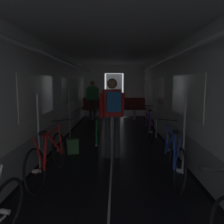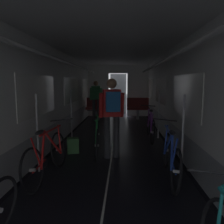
# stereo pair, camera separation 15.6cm
# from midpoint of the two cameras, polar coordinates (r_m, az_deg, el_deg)

# --- Properties ---
(train_car_shell) EXTENTS (3.14, 12.34, 2.57)m
(train_car_shell) POSITION_cam_midpoint_polar(r_m,az_deg,el_deg) (5.29, -0.77, 8.59)
(train_car_shell) COLOR black
(train_car_shell) RESTS_ON ground
(bench_seat_far_left) EXTENTS (0.98, 0.51, 0.95)m
(bench_seat_far_left) POSITION_cam_midpoint_polar(r_m,az_deg,el_deg) (9.88, -5.22, 1.47)
(bench_seat_far_left) COLOR gray
(bench_seat_far_left) RESTS_ON ground
(bench_seat_far_right) EXTENTS (0.98, 0.51, 0.95)m
(bench_seat_far_right) POSITION_cam_midpoint_polar(r_m,az_deg,el_deg) (9.85, 5.25, 1.45)
(bench_seat_far_right) COLOR gray
(bench_seat_far_right) RESTS_ON ground
(bicycle_purple) EXTENTS (0.44, 1.69, 0.94)m
(bicycle_purple) POSITION_cam_midpoint_polar(r_m,az_deg,el_deg) (6.33, 8.72, -3.65)
(bicycle_purple) COLOR black
(bicycle_purple) RESTS_ON ground
(bicycle_blue) EXTENTS (0.44, 1.69, 0.95)m
(bicycle_blue) POSITION_cam_midpoint_polar(r_m,az_deg,el_deg) (3.89, 14.16, -10.91)
(bicycle_blue) COLOR black
(bicycle_blue) RESTS_ON ground
(bicycle_red) EXTENTS (0.48, 1.69, 0.96)m
(bicycle_red) POSITION_cam_midpoint_polar(r_m,az_deg,el_deg) (3.93, -16.92, -10.87)
(bicycle_red) COLOR black
(bicycle_red) RESTS_ON ground
(person_cyclist_aisle) EXTENTS (0.56, 0.44, 1.69)m
(person_cyclist_aisle) POSITION_cam_midpoint_polar(r_m,az_deg,el_deg) (4.63, -0.89, 0.29)
(person_cyclist_aisle) COLOR #2D2D33
(person_cyclist_aisle) RESTS_ON ground
(bicycle_green_in_aisle) EXTENTS (0.44, 1.69, 0.94)m
(bicycle_green_in_aisle) POSITION_cam_midpoint_polar(r_m,az_deg,el_deg) (5.03, -4.73, -6.48)
(bicycle_green_in_aisle) COLOR black
(bicycle_green_in_aisle) RESTS_ON ground
(person_standing_near_bench) EXTENTS (0.53, 0.23, 1.69)m
(person_standing_near_bench) POSITION_cam_midpoint_polar(r_m,az_deg,el_deg) (9.47, -5.48, 3.69)
(person_standing_near_bench) COLOR #2D2D33
(person_standing_near_bench) RESTS_ON ground
(backpack_on_floor) EXTENTS (0.30, 0.26, 0.34)m
(backpack_on_floor) POSITION_cam_midpoint_polar(r_m,az_deg,el_deg) (5.22, -10.92, -8.52)
(backpack_on_floor) COLOR #3D703D
(backpack_on_floor) RESTS_ON ground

